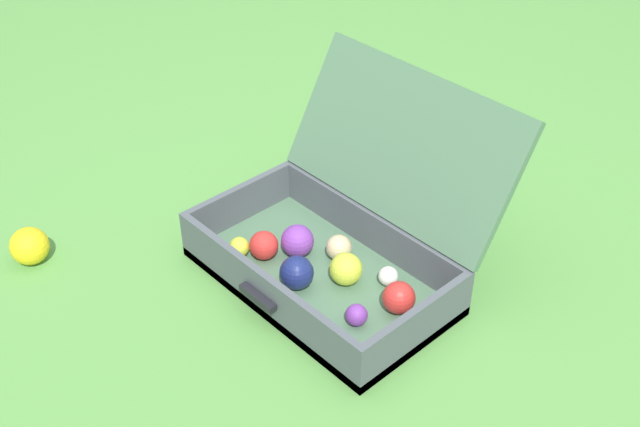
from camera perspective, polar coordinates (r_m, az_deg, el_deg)
The scene contains 3 objects.
ground_plane at distance 1.94m, azimuth 1.82°, elevation -5.04°, with size 16.00×16.00×0.00m, color #569342.
open_suitcase at distance 1.91m, azimuth 1.51°, elevation -1.74°, with size 0.63×0.56×0.44m.
stray_ball_on_grass at distance 2.10m, azimuth -20.00°, elevation -2.19°, with size 0.10×0.10×0.10m, color yellow.
Camera 1 is at (1.02, -1.03, 1.28)m, focal length 44.90 mm.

